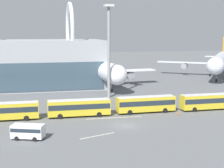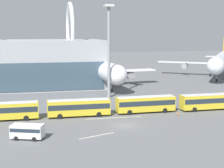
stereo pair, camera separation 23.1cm
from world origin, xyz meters
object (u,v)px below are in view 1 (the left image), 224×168
Objects in this scene: airliner_at_gate_far at (100,69)px; airliner_parked_remote at (220,61)px; shuttle_bus_0 at (5,110)px; shuttle_bus_2 at (146,103)px; shuttle_bus_1 at (79,107)px; shuttle_bus_3 at (208,101)px; floodlight_mast at (109,45)px; traffic_cone_0 at (178,113)px; service_van_foreground at (28,131)px.

airliner_parked_remote is (47.19, 12.13, 0.52)m from airliner_at_gate_far.
shuttle_bus_0 is (-24.74, -35.57, -3.37)m from airliner_at_gate_far.
shuttle_bus_1 is at bearing -179.64° from shuttle_bus_2.
shuttle_bus_1 is at bearing -0.26° from shuttle_bus_0.
airliner_at_gate_far reaches higher than shuttle_bus_3.
shuttle_bus_3 is 27.90m from floodlight_mast.
airliner_at_gate_far is 35.58m from shuttle_bus_2.
traffic_cone_0 is (5.70, -3.60, -1.61)m from shuttle_bus_2.
service_van_foreground is at bearing -152.21° from shuttle_bus_2.
shuttle_bus_3 is 8.85m from traffic_cone_0.
shuttle_bus_0 is at bearing 179.49° from shuttle_bus_2.
floodlight_mast is (-17.75, 18.28, 11.39)m from shuttle_bus_3.
floodlight_mast reaches higher than shuttle_bus_2.
traffic_cone_0 is at bearing -159.81° from shuttle_bus_3.
airliner_at_gate_far is 19.32m from floodlight_mast.
shuttle_bus_0 is at bearing 129.31° from service_van_foreground.
shuttle_bus_2 is at bearing 177.32° from shuttle_bus_3.
shuttle_bus_2 is 13.85m from shuttle_bus_3.
shuttle_bus_3 reaches higher than traffic_cone_0.
shuttle_bus_3 is at bearing 0.48° from shuttle_bus_1.
floodlight_mast reaches higher than shuttle_bus_1.
shuttle_bus_0 and shuttle_bus_3 have the same top height.
shuttle_bus_1 reaches higher than service_van_foreground.
airliner_at_gate_far is 43.46m from shuttle_bus_0.
service_van_foreground is 7.84× the size of traffic_cone_0.
shuttle_bus_0 reaches higher than service_van_foreground.
shuttle_bus_3 is at bearing 20.69° from traffic_cone_0.
traffic_cone_0 is (9.61, -21.35, -13.00)m from floodlight_mast.
traffic_cone_0 is (33.39, -3.33, -1.61)m from shuttle_bus_0.
floodlight_mast is (-48.16, -29.68, 7.50)m from airliner_parked_remote.
service_van_foreground is (4.28, -12.63, -0.60)m from shuttle_bus_0.
airliner_at_gate_far is at bearing 55.23° from shuttle_bus_0.
airliner_at_gate_far is 40.16m from traffic_cone_0.
airliner_at_gate_far is at bearing 93.69° from shuttle_bus_2.
shuttle_bus_1 is at bearing 170.55° from traffic_cone_0.
shuttle_bus_1 is at bearing -16.23° from airliner_parked_remote.
shuttle_bus_3 is at bearing -0.30° from shuttle_bus_0.
floodlight_mast is at bearing -9.36° from airliner_at_gate_far.
airliner_parked_remote reaches higher than shuttle_bus_3.
service_van_foreground is at bearing -13.94° from airliner_parked_remote.
shuttle_bus_1 is 13.85m from shuttle_bus_2.
shuttle_bus_3 is 2.26× the size of service_van_foreground.
airliner_parked_remote is at bearing 62.32° from service_van_foreground.
airliner_at_gate_far is 6.77× the size of service_van_foreground.
airliner_parked_remote is at bearing 33.60° from shuttle_bus_0.
shuttle_bus_1 is at bearing -118.77° from floodlight_mast.
traffic_cone_0 is (-8.14, -3.07, -1.61)m from shuttle_bus_3.
airliner_at_gate_far is 3.00× the size of shuttle_bus_1.
airliner_at_gate_far is at bearing 73.84° from shuttle_bus_1.
shuttle_bus_2 is (-44.25, -47.43, -3.89)m from airliner_parked_remote.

